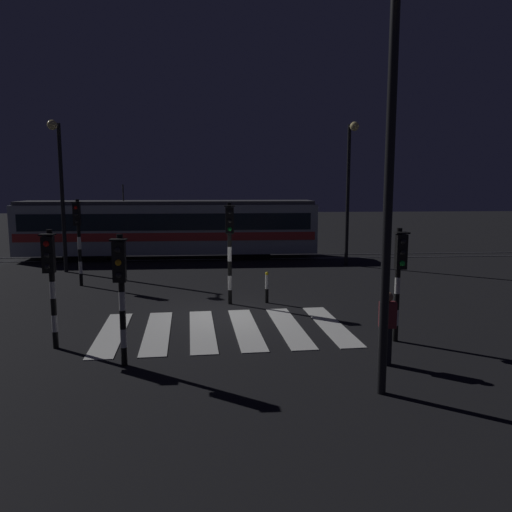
{
  "coord_description": "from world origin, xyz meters",
  "views": [
    {
      "loc": [
        -0.22,
        -15.67,
        4.13
      ],
      "look_at": [
        1.34,
        3.39,
        1.4
      ],
      "focal_mm": 35.07,
      "sensor_mm": 36.0,
      "label": 1
    }
  ],
  "objects": [
    {
      "name": "tram",
      "position": [
        -2.81,
        12.62,
        1.75
      ],
      "size": [
        16.61,
        2.58,
        4.15
      ],
      "color": "#B2BCC1",
      "rests_on": "ground"
    },
    {
      "name": "street_lamp_trackside_left",
      "position": [
        -7.36,
        8.28,
        4.44
      ],
      "size": [
        0.44,
        1.21,
        6.97
      ],
      "color": "black",
      "rests_on": "ground"
    },
    {
      "name": "rail_near",
      "position": [
        0.0,
        11.9,
        0.01
      ],
      "size": [
        80.0,
        0.12,
        0.03
      ],
      "primitive_type": "cube",
      "color": "#59595E",
      "rests_on": "ground"
    },
    {
      "name": "rail_far",
      "position": [
        0.0,
        13.34,
        0.01
      ],
      "size": [
        80.0,
        0.12,
        0.03
      ],
      "primitive_type": "cube",
      "color": "#59595E",
      "rests_on": "ground"
    },
    {
      "name": "pedestrian_waiting_at_kerb",
      "position": [
        3.69,
        -4.83,
        0.88
      ],
      "size": [
        0.36,
        0.24,
        1.71
      ],
      "color": "black",
      "rests_on": "ground"
    },
    {
      "name": "traffic_light_kerb_mid_left",
      "position": [
        -2.35,
        -4.51,
        2.01
      ],
      "size": [
        0.36,
        0.42,
        3.05
      ],
      "color": "black",
      "rests_on": "ground"
    },
    {
      "name": "ground_plane",
      "position": [
        0.0,
        0.0,
        0.0
      ],
      "size": [
        120.0,
        120.0,
        0.0
      ],
      "primitive_type": "plane",
      "color": "black"
    },
    {
      "name": "bollard_island_edge",
      "position": [
        1.56,
        1.47,
        0.56
      ],
      "size": [
        0.12,
        0.12,
        1.11
      ],
      "color": "black",
      "rests_on": "ground"
    },
    {
      "name": "crosswalk_zebra",
      "position": [
        0.0,
        -1.72,
        0.01
      ],
      "size": [
        7.22,
        4.62,
        0.02
      ],
      "color": "silver",
      "rests_on": "ground"
    },
    {
      "name": "street_lamp_trackside_right",
      "position": [
        6.51,
        9.17,
        4.53
      ],
      "size": [
        0.44,
        1.21,
        7.14
      ],
      "color": "black",
      "rests_on": "ground"
    },
    {
      "name": "traffic_light_corner_near_left",
      "position": [
        -4.31,
        -3.11,
        2.0
      ],
      "size": [
        0.36,
        0.42,
        3.04
      ],
      "color": "black",
      "rests_on": "ground"
    },
    {
      "name": "street_lamp_near_kerb",
      "position": [
        3.05,
        -6.64,
        4.86
      ],
      "size": [
        0.44,
        1.21,
        7.75
      ],
      "color": "black",
      "rests_on": "ground"
    },
    {
      "name": "traffic_light_corner_far_left",
      "position": [
        -5.76,
        5.01,
        2.34
      ],
      "size": [
        0.36,
        0.42,
        3.55
      ],
      "color": "black",
      "rests_on": "ground"
    },
    {
      "name": "traffic_light_corner_near_right",
      "position": [
        4.53,
        -3.25,
        1.99
      ],
      "size": [
        0.36,
        0.42,
        3.03
      ],
      "color": "black",
      "rests_on": "ground"
    },
    {
      "name": "traffic_light_median_centre",
      "position": [
        0.26,
        1.32,
        2.33
      ],
      "size": [
        0.36,
        0.42,
        3.53
      ],
      "color": "black",
      "rests_on": "ground"
    }
  ]
}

